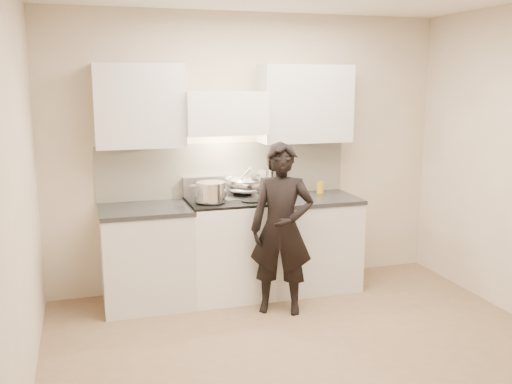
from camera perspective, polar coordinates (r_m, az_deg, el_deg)
ground_plane at (r=4.50m, az=5.86°, el=-16.01°), size 4.00×4.00×0.00m
room_shell at (r=4.36m, az=3.67°, el=5.14°), size 4.04×3.54×2.70m
stove at (r=5.50m, az=-2.74°, el=-5.56°), size 0.76×0.65×0.96m
counter_right at (r=5.76m, az=5.32°, el=-4.99°), size 0.92×0.67×0.92m
counter_left at (r=5.38m, az=-10.87°, el=-6.30°), size 0.82×0.67×0.92m
wok at (r=5.54m, az=-1.14°, el=0.81°), size 0.38×0.47×0.31m
stock_pot at (r=5.23m, az=-4.55°, el=0.03°), size 0.38×0.28×0.18m
utensil_crock at (r=5.74m, az=1.52°, el=0.79°), size 0.13×0.13×0.34m
spice_jar at (r=5.71m, az=3.36°, el=0.12°), size 0.04×0.04×0.09m
oil_glass at (r=5.83m, az=6.45°, el=0.48°), size 0.07×0.07×0.13m
person at (r=5.03m, az=2.58°, el=-3.71°), size 0.66×0.57×1.53m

